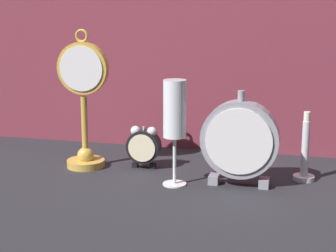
# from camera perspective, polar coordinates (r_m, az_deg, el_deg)

# --- Properties ---
(ground_plane) EXTENTS (4.00, 4.00, 0.00)m
(ground_plane) POSITION_cam_1_polar(r_m,az_deg,el_deg) (1.12, -1.01, -6.43)
(ground_plane) COLOR #232328
(fabric_backdrop_drape) EXTENTS (1.27, 0.01, 0.57)m
(fabric_backdrop_drape) POSITION_cam_1_polar(r_m,az_deg,el_deg) (1.38, 2.55, 9.34)
(fabric_backdrop_drape) COLOR brown
(fabric_backdrop_drape) RESTS_ON ground_plane
(pocket_watch_on_stand) EXTENTS (0.11, 0.08, 0.31)m
(pocket_watch_on_stand) POSITION_cam_1_polar(r_m,az_deg,el_deg) (1.25, -8.55, 2.11)
(pocket_watch_on_stand) COLOR gold
(pocket_watch_on_stand) RESTS_ON ground_plane
(alarm_clock_twin_bell) EXTENTS (0.07, 0.03, 0.09)m
(alarm_clock_twin_bell) POSITION_cam_1_polar(r_m,az_deg,el_deg) (1.24, -2.49, -1.96)
(alarm_clock_twin_bell) COLOR black
(alarm_clock_twin_bell) RESTS_ON ground_plane
(mantel_clock_silver) EXTENTS (0.16, 0.04, 0.19)m
(mantel_clock_silver) POSITION_cam_1_polar(r_m,az_deg,el_deg) (1.12, 7.31, -1.44)
(mantel_clock_silver) COLOR gray
(mantel_clock_silver) RESTS_ON ground_plane
(champagne_flute) EXTENTS (0.05, 0.05, 0.21)m
(champagne_flute) POSITION_cam_1_polar(r_m,az_deg,el_deg) (1.11, 0.68, 1.09)
(champagne_flute) COLOR silver
(champagne_flute) RESTS_ON ground_plane
(brass_candlestick) EXTENTS (0.04, 0.04, 0.15)m
(brass_candlestick) POSITION_cam_1_polar(r_m,az_deg,el_deg) (1.19, 13.72, -3.17)
(brass_candlestick) COLOR silver
(brass_candlestick) RESTS_ON ground_plane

